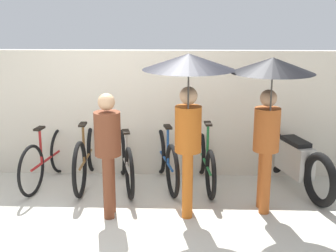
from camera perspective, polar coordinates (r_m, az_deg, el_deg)
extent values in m
plane|color=beige|center=(5.61, -6.93, -12.54)|extent=(30.00, 30.00, 0.00)
cube|color=beige|center=(7.08, -4.83, 1.53)|extent=(11.56, 0.12, 1.90)
torus|color=black|center=(7.46, -12.91, -2.83)|extent=(0.16, 0.71, 0.72)
torus|color=black|center=(6.64, -16.33, -5.26)|extent=(0.16, 0.71, 0.72)
cylinder|color=maroon|center=(7.05, -14.52, -3.98)|extent=(0.20, 0.96, 0.04)
cylinder|color=maroon|center=(6.83, -15.27, -2.43)|extent=(0.04, 0.04, 0.50)
cube|color=black|center=(6.76, -15.42, -0.29)|extent=(0.12, 0.21, 0.03)
cylinder|color=maroon|center=(7.37, -13.05, -0.53)|extent=(0.04, 0.04, 0.62)
cylinder|color=maroon|center=(7.30, -13.19, 1.82)|extent=(0.44, 0.10, 0.03)
torus|color=black|center=(7.42, -9.13, -2.51)|extent=(0.07, 0.78, 0.77)
torus|color=black|center=(6.45, -10.72, -5.24)|extent=(0.07, 0.78, 0.77)
cylinder|color=brown|center=(6.93, -9.87, -3.78)|extent=(0.05, 1.04, 0.04)
cylinder|color=brown|center=(6.68, -10.26, -2.12)|extent=(0.04, 0.04, 0.53)
cube|color=black|center=(6.61, -10.37, 0.20)|extent=(0.09, 0.20, 0.03)
cylinder|color=brown|center=(7.34, -9.23, -0.35)|extent=(0.04, 0.04, 0.58)
cylinder|color=brown|center=(7.27, -9.32, 1.85)|extent=(0.44, 0.03, 0.03)
torus|color=black|center=(7.22, -5.66, -3.13)|extent=(0.22, 0.71, 0.71)
torus|color=black|center=(6.31, -4.72, -5.78)|extent=(0.22, 0.71, 0.71)
cylinder|color=#A59E93|center=(6.76, -5.22, -4.37)|extent=(0.26, 0.95, 0.04)
cylinder|color=#A59E93|center=(6.53, -5.10, -2.85)|extent=(0.04, 0.04, 0.48)
cube|color=black|center=(6.45, -5.15, -0.70)|extent=(0.13, 0.22, 0.03)
cylinder|color=#A59E93|center=(7.13, -5.72, -0.85)|extent=(0.04, 0.04, 0.60)
cylinder|color=#A59E93|center=(7.06, -5.78, 1.48)|extent=(0.43, 0.13, 0.03)
torus|color=black|center=(7.24, -1.03, -2.92)|extent=(0.23, 0.73, 0.73)
torus|color=black|center=(6.34, 0.54, -5.51)|extent=(0.23, 0.73, 0.73)
cylinder|color=#19478C|center=(6.79, -0.30, -4.13)|extent=(0.26, 0.95, 0.04)
cylinder|color=#19478C|center=(6.55, -0.02, -2.43)|extent=(0.04, 0.04, 0.52)
cube|color=black|center=(6.47, -0.02, -0.10)|extent=(0.13, 0.22, 0.03)
cylinder|color=#19478C|center=(7.14, -1.04, -0.33)|extent=(0.04, 0.04, 0.68)
cylinder|color=#19478C|center=(7.06, -1.05, 2.34)|extent=(0.43, 0.13, 0.03)
torus|color=black|center=(7.23, 4.03, -3.19)|extent=(0.13, 0.68, 0.68)
torus|color=black|center=(6.31, 5.22, -5.95)|extent=(0.13, 0.68, 0.68)
cylinder|color=#19662D|center=(6.77, 4.58, -4.48)|extent=(0.13, 0.99, 0.04)
cylinder|color=#19662D|center=(6.51, 4.85, -2.43)|extent=(0.04, 0.04, 0.61)
cube|color=black|center=(6.43, 4.91, 0.30)|extent=(0.11, 0.21, 0.03)
cylinder|color=#19662D|center=(7.14, 4.08, -0.56)|extent=(0.04, 0.04, 0.69)
cylinder|color=#19662D|center=(7.05, 4.13, 2.13)|extent=(0.44, 0.07, 0.03)
cylinder|color=brown|center=(5.93, -7.08, -6.86)|extent=(0.13, 0.13, 0.79)
cylinder|color=brown|center=(5.76, -7.28, -7.51)|extent=(0.13, 0.13, 0.79)
cylinder|color=brown|center=(5.63, -7.40, -0.94)|extent=(0.32, 0.32, 0.53)
sphere|color=tan|center=(5.54, -7.53, 2.93)|extent=(0.20, 0.20, 0.20)
cylinder|color=#B25619|center=(5.90, 2.41, -6.66)|extent=(0.13, 0.13, 0.82)
cylinder|color=#B25619|center=(5.73, 2.37, -7.31)|extent=(0.13, 0.13, 0.82)
cylinder|color=#B25619|center=(5.60, 2.47, -0.38)|extent=(0.32, 0.32, 0.56)
sphere|color=tan|center=(5.50, 2.52, 3.72)|extent=(0.21, 0.21, 0.21)
cylinder|color=#332D28|center=(5.37, 2.48, 3.17)|extent=(0.02, 0.02, 0.70)
cone|color=black|center=(5.30, 2.54, 7.86)|extent=(1.05, 1.05, 0.18)
cylinder|color=#9E4C1E|center=(6.13, 11.46, -6.24)|extent=(0.13, 0.13, 0.79)
cylinder|color=#9E4C1E|center=(5.97, 11.77, -6.86)|extent=(0.13, 0.13, 0.79)
cylinder|color=#9E4C1E|center=(5.85, 11.95, -0.43)|extent=(0.32, 0.32, 0.54)
sphere|color=tan|center=(5.76, 12.16, 3.35)|extent=(0.21, 0.21, 0.21)
cylinder|color=#332D28|center=(5.63, 12.42, 2.87)|extent=(0.02, 0.02, 0.69)
cone|color=black|center=(5.56, 12.67, 7.25)|extent=(0.98, 0.98, 0.18)
torus|color=black|center=(7.42, 12.63, -2.90)|extent=(0.32, 0.72, 0.72)
torus|color=black|center=(6.37, 18.03, -6.25)|extent=(0.32, 0.72, 0.72)
cube|color=#ADA89E|center=(6.86, 15.16, -3.82)|extent=(0.44, 0.75, 0.44)
cube|color=black|center=(6.79, 15.30, -1.82)|extent=(0.36, 0.54, 0.06)
cylinder|color=#B2B2B7|center=(7.28, 12.87, 1.23)|extent=(0.56, 0.20, 0.03)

